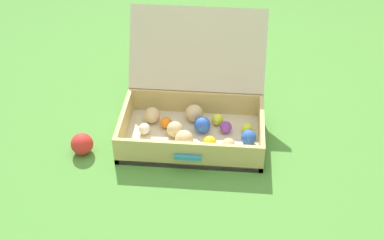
% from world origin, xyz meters
% --- Properties ---
extents(ground_plane, '(16.00, 16.00, 0.00)m').
position_xyz_m(ground_plane, '(0.00, 0.00, 0.00)').
color(ground_plane, '#4C8C38').
extents(open_suitcase, '(0.62, 0.60, 0.47)m').
position_xyz_m(open_suitcase, '(-0.08, 0.14, 0.11)').
color(open_suitcase, beige).
rests_on(open_suitcase, ground).
extents(stray_ball_on_grass, '(0.10, 0.10, 0.10)m').
position_xyz_m(stray_ball_on_grass, '(-0.54, -0.06, 0.05)').
color(stray_ball_on_grass, red).
rests_on(stray_ball_on_grass, ground).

